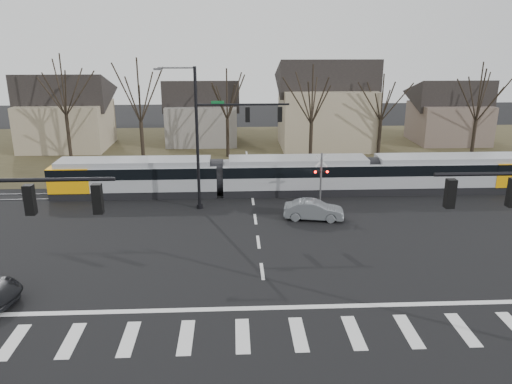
{
  "coord_description": "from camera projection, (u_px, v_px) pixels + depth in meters",
  "views": [
    {
      "loc": [
        -1.51,
        -22.41,
        12.27
      ],
      "look_at": [
        0.0,
        9.0,
        2.3
      ],
      "focal_mm": 35.0,
      "sensor_mm": 36.0,
      "label": 1
    }
  ],
  "objects": [
    {
      "name": "house_d",
      "position": [
        450.0,
        108.0,
        58.34
      ],
      "size": [
        8.64,
        7.56,
        7.65
      ],
      "color": "brown",
      "rests_on": "ground"
    },
    {
      "name": "lane_dashes",
      "position": [
        252.0,
        193.0,
        40.35
      ],
      "size": [
        0.18,
        30.0,
        0.01
      ],
      "color": "silver",
      "rests_on": "ground"
    },
    {
      "name": "house_b",
      "position": [
        202.0,
        109.0,
        57.96
      ],
      "size": [
        8.64,
        7.56,
        7.65
      ],
      "color": "slate",
      "rests_on": "ground"
    },
    {
      "name": "stop_line",
      "position": [
        267.0,
        308.0,
        23.4
      ],
      "size": [
        28.0,
        0.35,
        0.01
      ],
      "primitive_type": "cube",
      "color": "silver",
      "rests_on": "ground"
    },
    {
      "name": "house_c",
      "position": [
        326.0,
        101.0,
        55.37
      ],
      "size": [
        10.8,
        8.64,
        10.1
      ],
      "color": "gray",
      "rests_on": "ground"
    },
    {
      "name": "tree_row",
      "position": [
        268.0,
        113.0,
        48.45
      ],
      "size": [
        59.2,
        7.2,
        10.0
      ],
      "color": "black",
      "rests_on": "ground"
    },
    {
      "name": "ground",
      "position": [
        265.0,
        289.0,
        25.12
      ],
      "size": [
        140.0,
        140.0,
        0.0
      ],
      "primitive_type": "plane",
      "color": "black"
    },
    {
      "name": "signal_pole_far",
      "position": [
        220.0,
        132.0,
        35.18
      ],
      "size": [
        9.28,
        0.44,
        10.2
      ],
      "color": "black",
      "rests_on": "ground"
    },
    {
      "name": "sedan",
      "position": [
        314.0,
        210.0,
        34.44
      ],
      "size": [
        2.79,
        4.56,
        1.35
      ],
      "primitive_type": "imported",
      "rotation": [
        0.0,
        0.0,
        1.4
      ],
      "color": "slate",
      "rests_on": "ground"
    },
    {
      "name": "grass_verge",
      "position": [
        246.0,
        149.0,
        55.58
      ],
      "size": [
        140.0,
        28.0,
        0.01
      ],
      "primitive_type": "cube",
      "color": "#38331E",
      "rests_on": "ground"
    },
    {
      "name": "house_a",
      "position": [
        65.0,
        108.0,
        55.22
      ],
      "size": [
        9.72,
        8.64,
        8.6
      ],
      "color": "gray",
      "rests_on": "ground"
    },
    {
      "name": "crosswalk",
      "position": [
        271.0,
        335.0,
        21.31
      ],
      "size": [
        27.0,
        2.6,
        0.01
      ],
      "color": "silver",
      "rests_on": "ground"
    },
    {
      "name": "rail_pair",
      "position": [
        252.0,
        193.0,
        40.15
      ],
      "size": [
        90.0,
        1.52,
        0.06
      ],
      "color": "#59595E",
      "rests_on": "ground"
    },
    {
      "name": "tram",
      "position": [
        295.0,
        174.0,
        40.03
      ],
      "size": [
        38.29,
        2.84,
        2.9
      ],
      "color": "gray",
      "rests_on": "ground"
    },
    {
      "name": "rail_crossing_signal",
      "position": [
        321.0,
        181.0,
        36.96
      ],
      "size": [
        1.08,
        0.36,
        4.0
      ],
      "color": "#59595B",
      "rests_on": "ground"
    }
  ]
}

